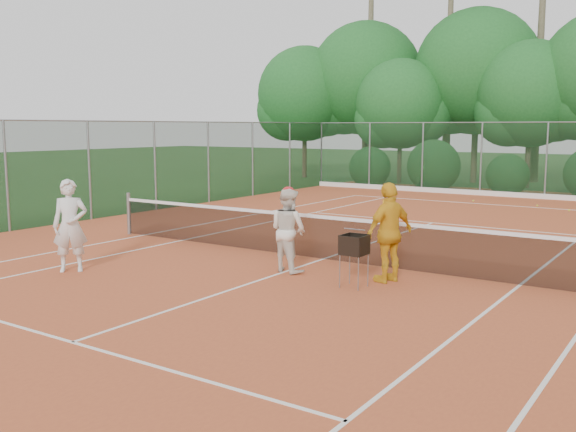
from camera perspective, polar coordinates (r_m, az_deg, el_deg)
The scene contains 13 objects.
ground at distance 13.77m, azimuth 3.00°, elevation -3.98°, with size 120.00×120.00×0.00m, color #1D4217.
clay_court at distance 13.77m, azimuth 3.00°, elevation -3.94°, with size 18.00×36.00×0.02m, color #BA522A.
tennis_net at distance 13.67m, azimuth 3.02°, elevation -1.80°, with size 11.97×0.10×1.10m.
player_white at distance 13.22m, azimuth -18.79°, elevation -0.81°, with size 0.66×0.43×1.82m, color silver.
player_center_grp at distance 12.51m, azimuth 0.03°, elevation -1.23°, with size 0.92×0.79×1.67m.
player_yellow at distance 11.81m, azimuth 9.01°, elevation -1.45°, with size 1.07×0.45×1.83m, color gold.
ball_hopper at distance 11.34m, azimuth 5.91°, elevation -2.65°, with size 0.41×0.41×0.94m.
stray_ball_a at distance 25.38m, azimuth 16.15°, elevation 1.32°, with size 0.07×0.07×0.07m, color #C3D531.
stray_ball_b at distance 24.54m, azimuth 21.27°, elevation 0.87°, with size 0.07×0.07×0.07m, color gold.
stray_ball_c at distance 23.56m, azimuth 23.71°, elevation 0.47°, with size 0.07×0.07×0.07m, color #D3E535.
court_markings at distance 13.77m, azimuth 3.00°, elevation -3.89°, with size 11.03×23.83×0.01m.
fence_back at distance 27.49m, azimuth 19.36°, elevation 4.74°, with size 18.07×0.07×3.00m.
fence_left at distance 18.87m, azimuth -23.75°, elevation 3.25°, with size 0.07×33.07×3.00m.
Camera 1 is at (6.90, -11.58, 2.84)m, focal length 40.00 mm.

